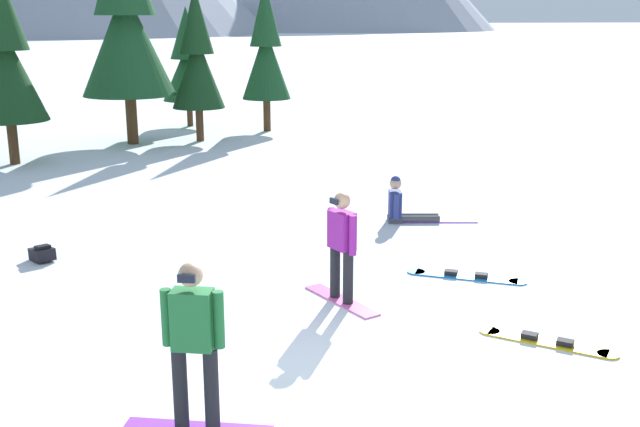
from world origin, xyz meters
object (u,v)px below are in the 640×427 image
(snowboarder_midground, at_px, (342,245))
(pine_tree_broad, at_px, (188,62))
(pine_tree_twin, at_px, (126,21))
(pine_tree_tall, at_px, (197,58))
(loose_snowboard_near_right, at_px, (547,342))
(snowboarder_foreground, at_px, (194,344))
(snowboarder_background, at_px, (404,206))
(pine_tree_slender, at_px, (4,55))
(loose_snowboard_near_left, at_px, (466,276))
(backpack_black, at_px, (42,253))
(pine_tree_young, at_px, (266,50))

(snowboarder_midground, xyz_separation_m, pine_tree_broad, (-1.52, 18.85, 1.54))
(pine_tree_twin, xyz_separation_m, pine_tree_broad, (1.98, 3.77, -1.50))
(pine_tree_tall, bearing_deg, loose_snowboard_near_right, -78.26)
(snowboarder_foreground, bearing_deg, pine_tree_broad, 88.16)
(snowboarder_background, xyz_separation_m, pine_tree_slender, (-8.90, 8.11, 2.69))
(snowboarder_foreground, distance_m, pine_tree_twin, 18.56)
(snowboarder_midground, distance_m, snowboarder_background, 4.69)
(snowboarder_foreground, distance_m, loose_snowboard_near_left, 5.91)
(snowboarder_background, distance_m, backpack_black, 6.94)
(snowboarder_background, distance_m, pine_tree_slender, 12.34)
(snowboarder_background, distance_m, loose_snowboard_near_right, 6.05)
(pine_tree_tall, bearing_deg, snowboarder_midground, -85.04)
(loose_snowboard_near_left, relative_size, loose_snowboard_near_right, 1.19)
(snowboarder_background, distance_m, pine_tree_broad, 15.39)
(loose_snowboard_near_right, distance_m, pine_tree_young, 19.22)
(snowboarder_midground, bearing_deg, pine_tree_young, 86.05)
(pine_tree_twin, bearing_deg, pine_tree_young, 22.44)
(snowboarder_background, bearing_deg, pine_tree_young, 94.73)
(snowboarder_background, xyz_separation_m, pine_tree_twin, (-5.75, 11.01, 3.58))
(snowboarder_midground, bearing_deg, loose_snowboard_near_right, -41.06)
(pine_tree_broad, bearing_deg, snowboarder_midground, -85.38)
(snowboarder_foreground, bearing_deg, pine_tree_tall, 87.17)
(loose_snowboard_near_left, height_order, loose_snowboard_near_right, same)
(loose_snowboard_near_left, height_order, backpack_black, backpack_black)
(snowboarder_midground, distance_m, pine_tree_young, 17.18)
(snowboarder_background, relative_size, pine_tree_twin, 0.26)
(pine_tree_broad, bearing_deg, loose_snowboard_near_left, -78.48)
(snowboarder_foreground, bearing_deg, backpack_black, 111.25)
(pine_tree_young, height_order, pine_tree_twin, pine_tree_twin)
(snowboarder_foreground, relative_size, loose_snowboard_near_left, 0.99)
(snowboarder_midground, xyz_separation_m, pine_tree_young, (1.18, 17.02, 2.02))
(snowboarder_background, relative_size, backpack_black, 3.32)
(snowboarder_background, distance_m, pine_tree_tall, 11.94)
(snowboarder_background, xyz_separation_m, loose_snowboard_near_right, (0.00, -6.04, -0.30))
(snowboarder_foreground, distance_m, pine_tree_broad, 22.10)
(snowboarder_midground, height_order, loose_snowboard_near_left, snowboarder_midground)
(pine_tree_twin, relative_size, pine_tree_slender, 1.29)
(pine_tree_broad, bearing_deg, pine_tree_young, -34.21)
(loose_snowboard_near_right, relative_size, pine_tree_broad, 0.35)
(pine_tree_tall, height_order, pine_tree_young, pine_tree_young)
(loose_snowboard_near_left, height_order, pine_tree_broad, pine_tree_broad)
(snowboarder_foreground, relative_size, pine_tree_slender, 0.32)
(pine_tree_tall, bearing_deg, pine_tree_twin, -176.55)
(loose_snowboard_near_right, bearing_deg, pine_tree_tall, 101.74)
(pine_tree_young, distance_m, pine_tree_broad, 3.30)
(pine_tree_broad, bearing_deg, pine_tree_tall, -86.81)
(pine_tree_young, bearing_deg, snowboarder_background, -85.27)
(loose_snowboard_near_right, distance_m, backpack_black, 8.37)
(snowboarder_midground, bearing_deg, backpack_black, 147.99)
(pine_tree_twin, bearing_deg, pine_tree_broad, 62.26)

